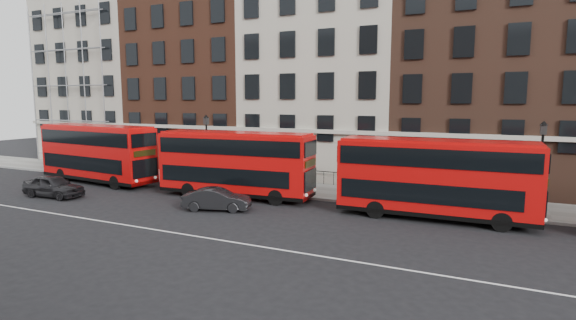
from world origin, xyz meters
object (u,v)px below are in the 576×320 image
at_px(bus_a, 97,152).
at_px(bus_b, 235,163).
at_px(bus_c, 435,177).
at_px(car_front, 217,199).
at_px(car_rear, 53,186).

height_order(bus_a, bus_b, bus_a).
bearing_deg(bus_c, car_front, -165.35).
bearing_deg(car_rear, bus_b, -68.57).
bearing_deg(bus_c, car_rear, -169.39).
relative_size(bus_a, car_rear, 2.53).
xyz_separation_m(bus_b, car_front, (0.88, -3.49, -1.73)).
xyz_separation_m(bus_c, car_front, (-12.04, -3.49, -1.72)).
relative_size(car_rear, car_front, 1.09).
height_order(bus_b, bus_c, bus_b).
bearing_deg(car_front, bus_b, -4.28).
relative_size(bus_b, car_front, 2.68).
relative_size(bus_b, bus_c, 1.01).
height_order(bus_a, car_front, bus_a).
height_order(car_rear, car_front, car_rear).
bearing_deg(car_front, bus_a, 57.37).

